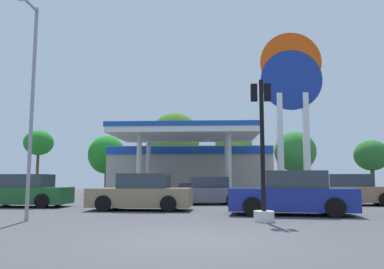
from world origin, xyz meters
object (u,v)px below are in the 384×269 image
at_px(tree_1, 107,155).
at_px(car_1, 24,192).
at_px(station_pole_sign, 292,91).
at_px(tree_2, 175,138).
at_px(corner_streetlamp, 30,89).
at_px(car_5, 291,195).
at_px(traffic_signal_0, 263,166).
at_px(car_4, 141,194).
at_px(tree_3, 234,148).
at_px(tree_5, 372,156).
at_px(car_0, 207,192).
at_px(car_3, 351,191).
at_px(tree_0, 39,143).
at_px(tree_4, 295,152).

bearing_deg(tree_1, car_1, -86.94).
bearing_deg(station_pole_sign, tree_2, 141.45).
bearing_deg(corner_streetlamp, car_5, 17.82).
bearing_deg(traffic_signal_0, corner_streetlamp, -176.79).
bearing_deg(traffic_signal_0, car_4, 137.28).
bearing_deg(tree_3, tree_5, 2.56).
bearing_deg(tree_1, corner_streetlamp, -80.19).
relative_size(car_4, tree_1, 0.81).
bearing_deg(car_0, car_3, -0.64).
distance_m(car_1, tree_0, 19.53).
height_order(car_1, tree_4, tree_4).
xyz_separation_m(car_4, tree_5, (18.47, 21.02, 2.93)).
relative_size(car_1, tree_5, 0.87).
bearing_deg(tree_3, tree_4, -11.05).
xyz_separation_m(station_pole_sign, tree_1, (-16.16, 8.17, -4.21)).
bearing_deg(car_5, tree_2, 107.31).
bearing_deg(tree_2, traffic_signal_0, -77.57).
distance_m(tree_0, tree_2, 13.26).
relative_size(car_4, corner_streetlamp, 0.63).
bearing_deg(car_1, car_4, -16.18).
bearing_deg(tree_5, tree_1, -177.13).
bearing_deg(car_1, tree_1, 93.06).
bearing_deg(tree_0, tree_5, 3.04).
bearing_deg(car_1, traffic_signal_0, -29.50).
bearing_deg(car_1, corner_streetlamp, -63.47).
distance_m(car_3, tree_1, 23.66).
bearing_deg(tree_4, tree_0, -179.98).
relative_size(car_4, tree_4, 0.77).
bearing_deg(tree_2, car_3, -53.74).
height_order(tree_0, tree_2, tree_2).
relative_size(car_0, car_4, 0.96).
height_order(car_0, traffic_signal_0, traffic_signal_0).
height_order(tree_3, tree_5, tree_3).
bearing_deg(tree_1, car_4, -70.22).
bearing_deg(corner_streetlamp, car_0, 58.12).
xyz_separation_m(tree_1, corner_streetlamp, (4.24, -24.53, 0.56)).
distance_m(car_4, tree_2, 19.68).
bearing_deg(car_5, station_pole_sign, 77.66).
relative_size(car_0, car_3, 0.91).
bearing_deg(station_pole_sign, tree_4, 77.11).
height_order(car_0, car_1, car_1).
relative_size(car_3, corner_streetlamp, 0.66).
xyz_separation_m(car_1, tree_4, (16.98, 17.53, 3.21)).
distance_m(car_3, tree_4, 15.44).
distance_m(car_1, tree_4, 24.62).
bearing_deg(car_0, tree_0, 137.71).
relative_size(car_0, tree_0, 0.71).
relative_size(car_3, tree_1, 0.85).
bearing_deg(station_pole_sign, car_1, -147.24).
relative_size(car_1, tree_0, 0.73).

